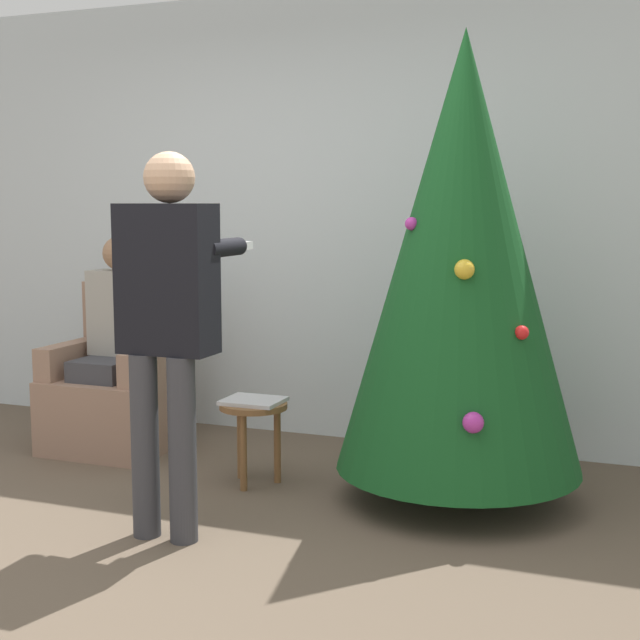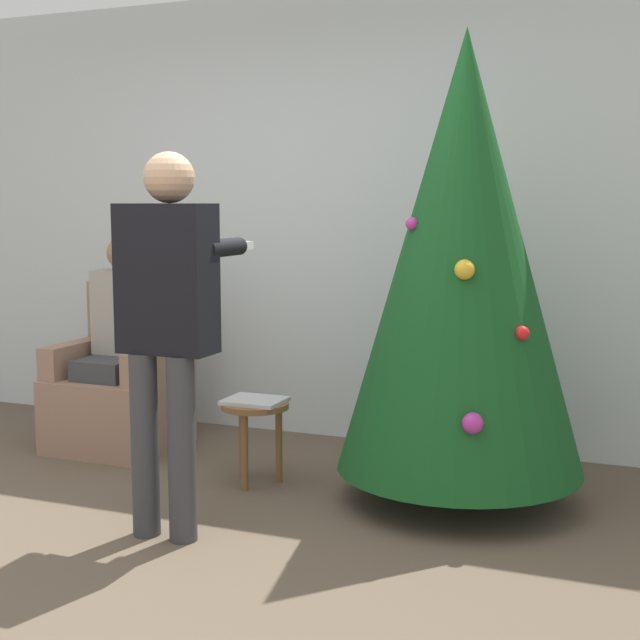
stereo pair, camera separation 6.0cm
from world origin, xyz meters
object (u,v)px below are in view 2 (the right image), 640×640
object	(u,v)px
person_seated	(118,333)
side_stool	(255,417)
person_standing	(167,310)
christmas_tree	(463,254)
armchair	(123,390)

from	to	relation	value
person_seated	side_stool	world-z (taller)	person_seated
person_seated	side_stool	size ratio (longest dim) A/B	2.93
person_seated	person_standing	size ratio (longest dim) A/B	0.75
christmas_tree	person_seated	bearing A→B (deg)	174.28
christmas_tree	armchair	world-z (taller)	christmas_tree
christmas_tree	person_standing	xyz separation A→B (m)	(-1.07, -0.90, -0.21)
armchair	person_seated	distance (m)	0.35
person_standing	person_seated	bearing A→B (deg)	132.64
christmas_tree	person_standing	bearing A→B (deg)	-140.05
armchair	side_stool	bearing A→B (deg)	-18.98
side_stool	person_seated	bearing A→B (deg)	162.33
armchair	person_seated	bearing A→B (deg)	-90.00
christmas_tree	armchair	bearing A→B (deg)	173.56
person_standing	side_stool	xyz separation A→B (m)	(0.03, 0.77, -0.64)
christmas_tree	side_stool	xyz separation A→B (m)	(-1.04, -0.13, -0.85)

